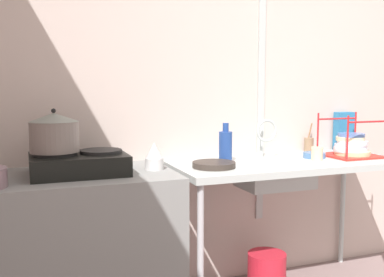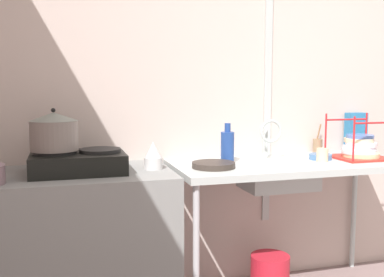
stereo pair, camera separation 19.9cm
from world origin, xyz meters
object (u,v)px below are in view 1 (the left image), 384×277
at_px(stove, 79,163).
at_px(cereal_box, 344,131).
at_px(utensil_jar, 309,144).
at_px(dish_rack, 351,146).
at_px(pot_on_left_burner, 54,132).
at_px(frying_pan, 214,165).
at_px(small_bowl_on_drainboard, 314,155).
at_px(faucet, 266,133).
at_px(bucket_on_floor, 267,273).
at_px(cup_by_rack, 317,154).
at_px(bottle_by_sink, 225,146).
at_px(sink_basin, 275,174).
at_px(percolator, 154,156).

height_order(stove, cereal_box, cereal_box).
bearing_deg(utensil_jar, cereal_box, -0.65).
relative_size(dish_rack, utensil_jar, 1.64).
distance_m(pot_on_left_burner, frying_pan, 0.90).
bearing_deg(stove, small_bowl_on_drainboard, 0.70).
relative_size(faucet, bucket_on_floor, 0.96).
bearing_deg(cup_by_rack, small_bowl_on_drainboard, 64.22).
xyz_separation_m(stove, frying_pan, (0.75, -0.07, -0.04)).
relative_size(stove, bottle_by_sink, 2.04).
height_order(small_bowl_on_drainboard, cereal_box, cereal_box).
relative_size(dish_rack, cup_by_rack, 4.01).
distance_m(pot_on_left_burner, cup_by_rack, 1.60).
bearing_deg(cereal_box, bucket_on_floor, -161.81).
relative_size(faucet, frying_pan, 1.03).
height_order(frying_pan, dish_rack, dish_rack).
height_order(frying_pan, cup_by_rack, cup_by_rack).
distance_m(stove, small_bowl_on_drainboard, 1.51).
height_order(sink_basin, bottle_by_sink, bottle_by_sink).
bearing_deg(percolator, sink_basin, 0.39).
bearing_deg(bottle_by_sink, cup_by_rack, -12.19).
height_order(frying_pan, bucket_on_floor, frying_pan).
bearing_deg(pot_on_left_burner, stove, 0.00).
relative_size(percolator, utensil_jar, 0.75).
bearing_deg(bucket_on_floor, sink_basin, -54.79).
height_order(small_bowl_on_drainboard, utensil_jar, utensil_jar).
distance_m(stove, cereal_box, 1.97).
relative_size(cup_by_rack, cereal_box, 0.30).
bearing_deg(utensil_jar, bucket_on_floor, -152.16).
height_order(pot_on_left_burner, utensil_jar, pot_on_left_burner).
xyz_separation_m(frying_pan, cup_by_rack, (0.72, 0.01, 0.03)).
bearing_deg(pot_on_left_burner, small_bowl_on_drainboard, 0.64).
relative_size(pot_on_left_burner, faucet, 0.99).
height_order(percolator, cereal_box, cereal_box).
distance_m(faucet, bucket_on_floor, 0.91).
bearing_deg(pot_on_left_burner, cup_by_rack, -2.30).
bearing_deg(pot_on_left_burner, percolator, -1.86).
relative_size(sink_basin, faucet, 1.71).
relative_size(frying_pan, utensil_jar, 1.21).
relative_size(dish_rack, small_bowl_on_drainboard, 2.34).
height_order(percolator, dish_rack, dish_rack).
xyz_separation_m(stove, bottle_by_sink, (0.89, 0.06, 0.04)).
bearing_deg(dish_rack, faucet, 167.80).
xyz_separation_m(faucet, utensil_jar, (0.45, 0.17, -0.12)).
bearing_deg(utensil_jar, faucet, -159.67).
relative_size(pot_on_left_burner, bottle_by_sink, 1.04).
bearing_deg(frying_pan, cup_by_rack, 0.88).
bearing_deg(bottle_by_sink, cereal_box, 11.10).
bearing_deg(pot_on_left_burner, utensil_jar, 8.82).
bearing_deg(cereal_box, small_bowl_on_drainboard, -149.77).
height_order(stove, percolator, percolator).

